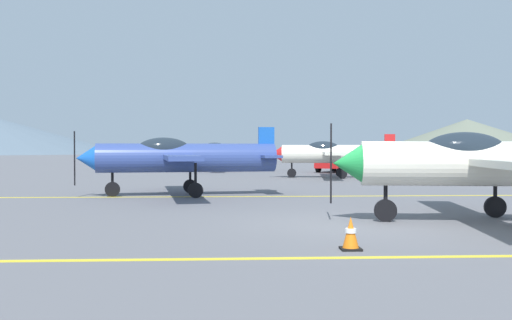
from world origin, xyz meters
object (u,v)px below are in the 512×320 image
Objects in this scene: airplane_near at (490,162)px; airplane_mid at (180,157)px; car_sedan at (338,161)px; traffic_cone_front at (351,234)px; airplane_far at (333,153)px; airplane_back at (222,152)px.

airplane_mid is at bearing 134.80° from airplane_near.
traffic_cone_front is (-5.99, -31.57, -0.56)m from car_sedan.
airplane_far reaches higher than car_sedan.
airplane_back is (-6.65, 10.22, 0.00)m from airplane_far.
airplane_back is at bearing 86.37° from airplane_mid.
car_sedan is (1.89, 28.18, -0.62)m from airplane_near.
airplane_mid is at bearing 108.91° from traffic_cone_front.
airplane_near is at bearing 39.63° from traffic_cone_front.
airplane_near is at bearing -77.75° from airplane_back.
airplane_far is 1.00× the size of airplane_back.
traffic_cone_front is (-4.14, -23.66, -1.17)m from airplane_far.
airplane_near is 5.45m from traffic_cone_front.
airplane_mid reaches higher than traffic_cone_front.
traffic_cone_front is at bearing -100.74° from car_sedan.
airplane_far is 1.90× the size of car_sedan.
car_sedan is (9.93, 20.08, -0.62)m from airplane_mid.
airplane_near and airplane_mid have the same top height.
airplane_back is at bearing 164.86° from car_sedan.
car_sedan is at bearing 79.26° from traffic_cone_front.
airplane_near is 1.00× the size of airplane_back.
airplane_far is at bearing -103.17° from car_sedan.
airplane_near reaches higher than traffic_cone_front.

